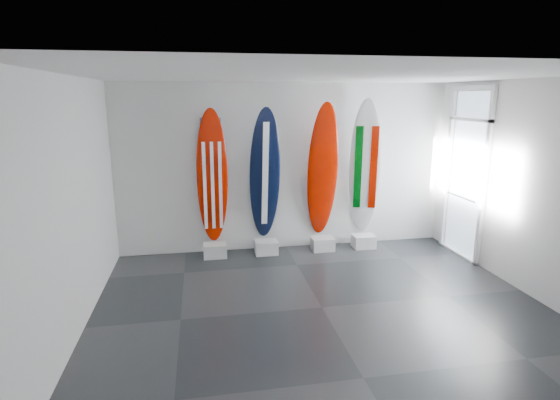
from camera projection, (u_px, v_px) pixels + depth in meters
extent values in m
plane|color=black|center=(322.00, 307.00, 5.87)|extent=(6.00, 6.00, 0.00)
plane|color=white|center=(327.00, 75.00, 5.18)|extent=(6.00, 6.00, 0.00)
plane|color=silver|center=(286.00, 168.00, 7.92)|extent=(6.00, 0.00, 6.00)
plane|color=silver|center=(421.00, 276.00, 3.13)|extent=(6.00, 0.00, 6.00)
plane|color=silver|center=(71.00, 209.00, 5.00)|extent=(0.00, 5.00, 5.00)
plane|color=silver|center=(534.00, 190.00, 6.05)|extent=(0.00, 5.00, 5.00)
cube|color=silver|center=(215.00, 250.00, 7.70)|extent=(0.40, 0.30, 0.24)
ellipsoid|color=#9B1000|center=(212.00, 177.00, 7.50)|extent=(0.54, 0.26, 2.35)
cube|color=silver|center=(266.00, 247.00, 7.86)|extent=(0.40, 0.30, 0.24)
ellipsoid|color=black|center=(265.00, 175.00, 7.66)|extent=(0.55, 0.47, 2.36)
cube|color=silver|center=(323.00, 244.00, 8.04)|extent=(0.40, 0.30, 0.24)
ellipsoid|color=#9B1000|center=(323.00, 171.00, 7.83)|extent=(0.56, 0.46, 2.45)
cube|color=silver|center=(364.00, 241.00, 8.18)|extent=(0.40, 0.30, 0.24)
ellipsoid|color=white|center=(365.00, 168.00, 7.96)|extent=(0.67, 0.57, 2.50)
cube|color=silver|center=(150.00, 236.00, 7.74)|extent=(0.09, 0.02, 0.13)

